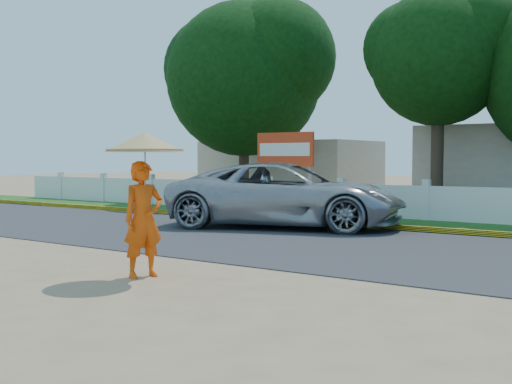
# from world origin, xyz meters

# --- Properties ---
(ground) EXTENTS (120.00, 120.00, 0.00)m
(ground) POSITION_xyz_m (0.00, 0.00, 0.00)
(ground) COLOR #9E8460
(ground) RESTS_ON ground
(road) EXTENTS (60.00, 7.00, 0.02)m
(road) POSITION_xyz_m (0.00, 4.50, 0.01)
(road) COLOR #38383A
(road) RESTS_ON ground
(grass_verge) EXTENTS (60.00, 3.50, 0.03)m
(grass_verge) POSITION_xyz_m (0.00, 9.75, 0.01)
(grass_verge) COLOR #2D601E
(grass_verge) RESTS_ON ground
(curb) EXTENTS (40.00, 0.18, 0.16)m
(curb) POSITION_xyz_m (0.00, 8.05, 0.08)
(curb) COLOR yellow
(curb) RESTS_ON ground
(fence) EXTENTS (40.00, 0.10, 1.10)m
(fence) POSITION_xyz_m (0.00, 11.20, 0.55)
(fence) COLOR silver
(fence) RESTS_ON ground
(building_far) EXTENTS (8.00, 5.00, 2.80)m
(building_far) POSITION_xyz_m (-10.00, 19.00, 1.40)
(building_far) COLOR #B7AD99
(building_far) RESTS_ON ground
(vehicle) EXTENTS (7.27, 5.04, 1.84)m
(vehicle) POSITION_xyz_m (-2.52, 7.02, 0.92)
(vehicle) COLOR #9DA1A5
(vehicle) RESTS_ON ground
(monk_with_parasol) EXTENTS (1.31, 1.31, 2.39)m
(monk_with_parasol) POSITION_xyz_m (-0.28, -0.76, 1.55)
(monk_with_parasol) COLOR #DE4C0B
(monk_with_parasol) RESTS_ON ground
(billboard) EXTENTS (2.50, 0.13, 2.95)m
(billboard) POSITION_xyz_m (-5.99, 12.30, 2.14)
(billboard) COLOR gray
(billboard) RESTS_ON ground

